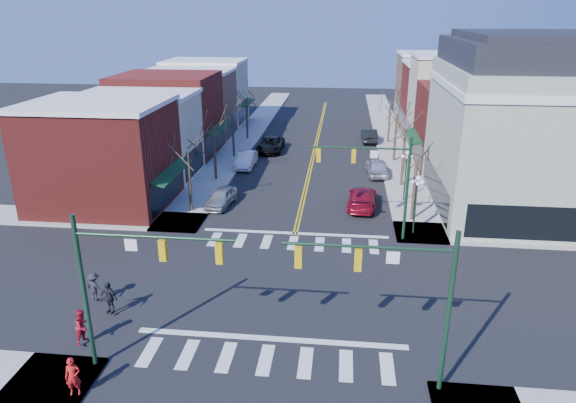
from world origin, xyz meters
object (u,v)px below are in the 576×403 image
(car_right_near, at_px, (362,198))
(car_right_mid, at_px, (377,167))
(car_left_near, at_px, (221,197))
(car_left_far, at_px, (271,145))
(lamppost_corner, at_px, (416,195))
(car_right_far, at_px, (369,135))
(pedestrian_dark_a, at_px, (109,297))
(pedestrian_red_b, at_px, (83,326))
(pedestrian_dark_b, at_px, (94,287))
(lamppost_midblock, at_px, (406,167))
(pedestrian_red_a, at_px, (73,377))
(victorian_corner, at_px, (524,125))
(car_left_mid, at_px, (246,160))

(car_right_near, relative_size, car_right_mid, 1.14)
(car_left_near, xyz_separation_m, car_left_far, (1.60, 17.14, 0.06))
(lamppost_corner, bearing_deg, car_right_far, 94.27)
(car_right_mid, height_order, pedestrian_dark_a, pedestrian_dark_a)
(pedestrian_red_b, distance_m, pedestrian_dark_b, 3.81)
(car_right_near, relative_size, pedestrian_red_b, 3.15)
(lamppost_corner, bearing_deg, car_left_near, 164.43)
(lamppost_midblock, bearing_deg, pedestrian_dark_a, -132.07)
(lamppost_corner, distance_m, car_right_mid, 13.94)
(pedestrian_red_a, distance_m, pedestrian_dark_b, 7.39)
(car_left_far, xyz_separation_m, pedestrian_red_b, (-3.77, -35.70, 0.24))
(car_left_far, bearing_deg, pedestrian_red_a, -93.05)
(pedestrian_dark_b, bearing_deg, victorian_corner, -128.35)
(car_right_far, height_order, pedestrian_dark_b, pedestrian_dark_b)
(car_right_far, xyz_separation_m, pedestrian_dark_a, (-14.65, -38.77, 0.24))
(lamppost_midblock, distance_m, car_right_mid, 7.69)
(lamppost_midblock, bearing_deg, car_right_mid, 104.12)
(car_left_mid, relative_size, pedestrian_red_b, 2.66)
(car_right_near, bearing_deg, car_left_mid, -37.16)
(car_right_mid, xyz_separation_m, pedestrian_red_a, (-13.70, -31.49, 0.19))
(car_left_near, height_order, car_left_far, car_left_far)
(lamppost_midblock, xyz_separation_m, car_left_near, (-14.60, -2.43, -2.25))
(pedestrian_dark_a, bearing_deg, car_left_near, 99.76)
(pedestrian_red_b, height_order, pedestrian_dark_b, pedestrian_red_b)
(pedestrian_dark_b, bearing_deg, car_right_far, -94.02)
(car_right_near, height_order, car_right_mid, car_right_mid)
(car_right_mid, distance_m, pedestrian_dark_b, 29.37)
(car_right_near, xyz_separation_m, pedestrian_dark_b, (-14.56, -15.89, 0.16))
(car_left_mid, height_order, car_right_far, car_right_far)
(victorian_corner, height_order, pedestrian_dark_a, victorian_corner)
(car_left_mid, bearing_deg, car_right_far, 44.07)
(car_left_mid, height_order, pedestrian_red_b, pedestrian_red_b)
(car_right_near, distance_m, pedestrian_dark_a, 21.54)
(pedestrian_red_b, bearing_deg, pedestrian_dark_b, 34.78)
(car_left_mid, relative_size, car_right_mid, 0.96)
(victorian_corner, relative_size, lamppost_midblock, 3.29)
(pedestrian_dark_a, bearing_deg, car_right_mid, 76.95)
(car_right_far, bearing_deg, car_left_mid, 40.57)
(car_left_near, height_order, pedestrian_dark_b, pedestrian_dark_b)
(car_left_far, relative_size, car_right_far, 1.17)
(car_right_mid, relative_size, pedestrian_dark_b, 2.97)
(lamppost_corner, distance_m, pedestrian_red_a, 23.71)
(car_right_mid, bearing_deg, lamppost_midblock, 101.07)
(car_right_far, relative_size, pedestrian_red_a, 2.83)
(pedestrian_red_a, height_order, pedestrian_dark_a, pedestrian_dark_a)
(car_left_far, distance_m, pedestrian_dark_a, 33.36)
(car_left_far, relative_size, pedestrian_red_b, 3.23)
(car_left_near, xyz_separation_m, pedestrian_dark_a, (-2.06, -16.02, 0.31))
(lamppost_midblock, height_order, car_right_near, lamppost_midblock)
(car_right_mid, height_order, pedestrian_dark_b, pedestrian_dark_b)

